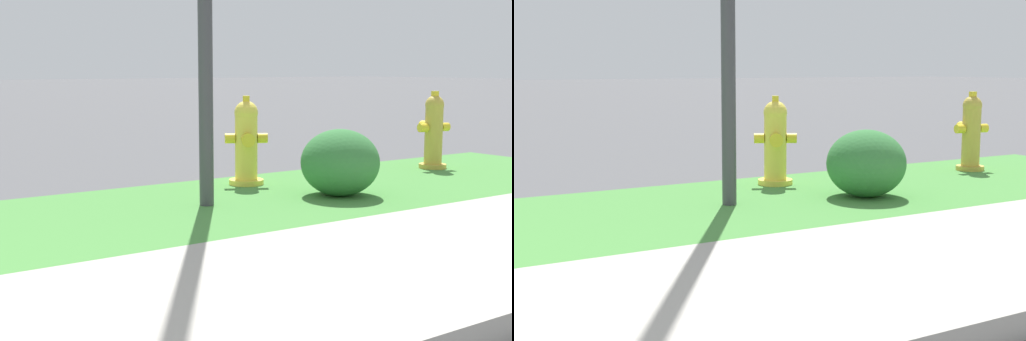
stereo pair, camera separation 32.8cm
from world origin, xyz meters
TOP-DOWN VIEW (x-y plane):
  - fire_hydrant_at_driveway at (7.52, 2.36)m, footprint 0.37×0.34m
  - fire_hydrant_mid_block at (5.33, 2.60)m, footprint 0.38×0.36m
  - shrub_bush_mid_verge at (5.66, 1.70)m, footprint 0.65×0.65m

SIDE VIEW (x-z plane):
  - shrub_bush_mid_verge at x=5.66m, z-range 0.00..0.55m
  - fire_hydrant_mid_block at x=5.33m, z-range -0.01..0.79m
  - fire_hydrant_at_driveway at x=7.52m, z-range -0.01..0.80m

